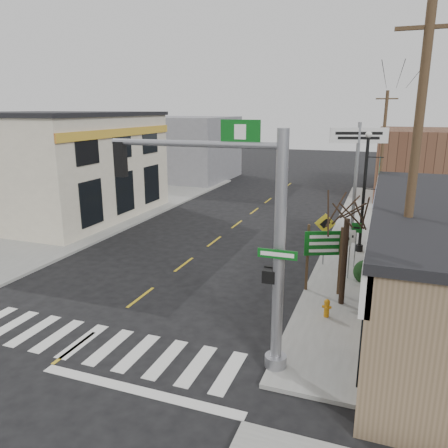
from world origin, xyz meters
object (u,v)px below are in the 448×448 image
(guide_sign, at_px, (324,250))
(dance_center_sign, at_px, (358,152))
(traffic_signal_pole, at_px, (250,226))
(bare_tree, at_px, (349,203))
(fire_hydrant, at_px, (327,307))
(utility_pole_near, at_px, (412,185))
(utility_pole_far, at_px, (382,151))
(lamp_post, at_px, (366,184))

(guide_sign, relative_size, dance_center_sign, 0.43)
(traffic_signal_pole, xyz_separation_m, bare_tree, (2.16, 4.92, -0.19))
(traffic_signal_pole, xyz_separation_m, dance_center_sign, (1.85, 13.55, 0.80))
(dance_center_sign, bearing_deg, guide_sign, -111.62)
(traffic_signal_pole, xyz_separation_m, guide_sign, (1.31, 5.73, -2.30))
(traffic_signal_pole, height_order, guide_sign, traffic_signal_pole)
(guide_sign, relative_size, fire_hydrant, 4.13)
(utility_pole_near, relative_size, utility_pole_far, 1.18)
(guide_sign, xyz_separation_m, bare_tree, (0.85, -0.81, 2.11))
(traffic_signal_pole, bearing_deg, fire_hydrant, 62.44)
(fire_hydrant, distance_m, dance_center_sign, 10.92)
(lamp_post, bearing_deg, bare_tree, -115.93)
(utility_pole_far, bearing_deg, bare_tree, -99.64)
(bare_tree, xyz_separation_m, utility_pole_near, (1.86, -2.42, 1.15))
(bare_tree, xyz_separation_m, utility_pole_far, (0.86, 16.55, 0.36))
(bare_tree, distance_m, utility_pole_far, 16.58)
(lamp_post, bearing_deg, utility_pole_far, 63.41)
(dance_center_sign, xyz_separation_m, bare_tree, (0.31, -8.64, -0.99))
(fire_hydrant, xyz_separation_m, dance_center_sign, (0.07, 9.94, 4.52))
(utility_pole_far, bearing_deg, traffic_signal_pole, -104.68)
(lamp_post, height_order, dance_center_sign, dance_center_sign)
(utility_pole_near, bearing_deg, fire_hydrant, 154.37)
(traffic_signal_pole, relative_size, lamp_post, 1.13)
(lamp_post, relative_size, utility_pole_near, 0.62)
(traffic_signal_pole, distance_m, bare_tree, 5.38)
(guide_sign, distance_m, lamp_post, 6.26)
(fire_hydrant, bearing_deg, bare_tree, 73.75)
(traffic_signal_pole, distance_m, utility_pole_near, 4.83)
(traffic_signal_pole, bearing_deg, lamp_post, 76.72)
(fire_hydrant, bearing_deg, lamp_post, 85.14)
(fire_hydrant, relative_size, lamp_post, 0.11)
(dance_center_sign, bearing_deg, traffic_signal_pole, -115.47)
(traffic_signal_pole, distance_m, lamp_post, 11.91)
(lamp_post, distance_m, dance_center_sign, 2.43)
(guide_sign, relative_size, bare_tree, 0.55)
(utility_pole_far, bearing_deg, fire_hydrant, -100.65)
(fire_hydrant, bearing_deg, guide_sign, 102.38)
(fire_hydrant, height_order, utility_pole_far, utility_pole_far)
(lamp_post, relative_size, utility_pole_far, 0.73)
(utility_pole_near, bearing_deg, traffic_signal_pole, -147.35)
(fire_hydrant, bearing_deg, utility_pole_near, -26.45)
(guide_sign, xyz_separation_m, dance_center_sign, (0.53, 7.82, 3.10))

